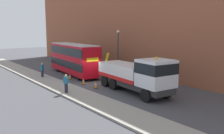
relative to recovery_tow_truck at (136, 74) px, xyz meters
The scene contains 11 objects.
ground_plane 6.09m from the recovery_tow_truck, behind, with size 120.00×120.00×0.00m, color #424247.
near_kerb 7.66m from the recovery_tow_truck, 140.98° to the right, with size 60.00×2.80×0.15m, color gray.
building_facade 10.88m from the recovery_tow_truck, 130.94° to the left, with size 60.00×1.50×16.00m.
recovery_tow_truck is the anchor object (origin of this frame).
double_decker_bus 12.14m from the recovery_tow_truck, behind, with size 11.19×3.56×4.06m.
pedestrian_onlooker 13.01m from the recovery_tow_truck, 160.88° to the right, with size 0.44×0.48×1.71m.
pedestrian_bystander 6.52m from the recovery_tow_truck, 123.03° to the right, with size 0.47×0.39×1.71m.
traffic_cone_near_bus 9.63m from the recovery_tow_truck, 167.65° to the right, with size 0.36×0.36×0.72m.
traffic_cone_midway 6.48m from the recovery_tow_truck, 160.12° to the right, with size 0.36×0.36×0.72m.
traffic_cone_near_truck 4.47m from the recovery_tow_truck, 151.19° to the right, with size 0.36×0.36×0.72m.
street_lamp 9.54m from the recovery_tow_truck, 151.33° to the left, with size 0.36×0.36×5.83m.
Camera 1 is at (21.88, -14.66, 5.83)m, focal length 38.42 mm.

